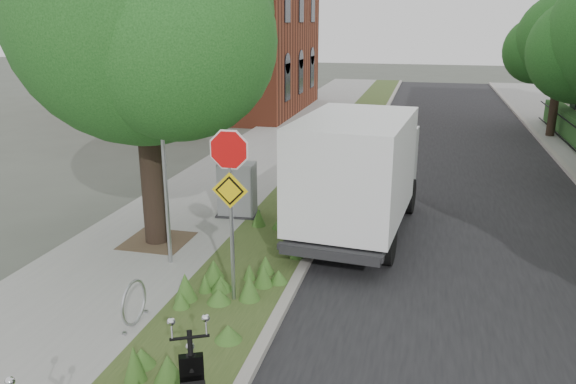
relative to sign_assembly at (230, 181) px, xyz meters
name	(u,v)px	position (x,y,z in m)	size (l,w,h in m)	color
ground	(303,332)	(1.40, -0.58, -2.33)	(120.00, 120.00, 0.00)	#4C5147
sidewalk_near	(245,166)	(-2.85, 9.42, -2.27)	(3.50, 60.00, 0.12)	gray
verge	(323,171)	(-0.10, 9.42, -2.27)	(2.00, 60.00, 0.12)	#34471E
kerb_near	(353,173)	(0.90, 9.42, -2.26)	(0.20, 60.00, 0.13)	#9E9991
road	(462,181)	(4.40, 9.42, -2.32)	(7.00, 60.00, 0.01)	black
street_tree_main	(139,26)	(-2.68, 2.28, 2.48)	(6.21, 5.54, 7.66)	black
bare_post	(165,169)	(-1.80, 1.22, -0.21)	(0.08, 0.08, 4.00)	#A5A8AD
bike_hoop	(134,303)	(-1.30, -1.18, -1.83)	(0.06, 0.78, 0.77)	#A5A8AD
sign_assembly	(230,181)	(0.00, 0.00, 0.00)	(0.94, 0.08, 3.22)	#A5A8AD
brick_building	(220,33)	(-8.10, 21.42, 1.88)	(9.40, 10.40, 8.30)	brown
far_tree_c	(561,44)	(8.34, 17.46, 1.63)	(4.37, 3.89, 5.93)	black
box_truck	(359,169)	(1.70, 4.04, -0.71)	(2.61, 5.65, 2.48)	#262628
utility_cabinet	(237,190)	(-1.40, 4.35, -1.55)	(1.09, 0.78, 1.37)	#262628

